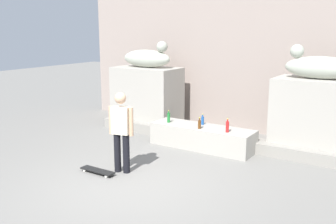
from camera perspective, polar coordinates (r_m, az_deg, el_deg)
name	(u,v)px	position (r m, az deg, el deg)	size (l,w,h in m)	color
ground_plane	(129,187)	(7.42, -5.75, -10.95)	(40.00, 40.00, 0.00)	slate
facade_wall	(243,21)	(11.37, 11.04, 13.01)	(10.43, 0.60, 6.21)	gray
pedestal_left	(147,97)	(11.62, -3.12, 2.23)	(1.96, 1.14, 1.78)	#A39E93
pedestal_right	(317,117)	(9.64, 21.12, -0.70)	(1.96, 1.14, 1.78)	#A39E93
statue_reclining_left	(148,58)	(11.45, -3.04, 8.01)	(1.60, 0.57, 0.78)	#A9AF9E
statue_reclining_right	(319,67)	(9.47, 21.46, 6.27)	(1.62, 0.63, 0.78)	#A9AF9E
ledge_block	(202,137)	(9.62, 5.07, -3.72)	(2.61, 0.78, 0.55)	#A39E93
skater	(121,129)	(7.87, -6.94, -2.50)	(0.53, 0.28, 1.67)	black
skateboard	(97,171)	(8.12, -10.39, -8.51)	(0.80, 0.20, 0.08)	black
bottle_blue	(203,120)	(9.71, 5.13, -1.23)	(0.07, 0.07, 0.27)	#194C99
bottle_red	(227,127)	(9.07, 8.77, -2.13)	(0.08, 0.08, 0.33)	red
bottle_green	(169,117)	(9.88, 0.10, -0.81)	(0.08, 0.08, 0.32)	#1E722D
bottle_brown	(199,124)	(9.32, 4.68, -1.79)	(0.07, 0.07, 0.28)	#593314
stair_step	(210,138)	(10.06, 6.29, -3.85)	(6.86, 0.50, 0.27)	gray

